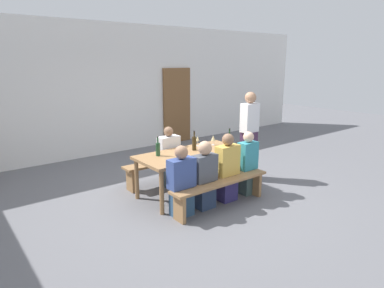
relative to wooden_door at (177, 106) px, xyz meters
name	(u,v)px	position (x,y,z in m)	size (l,w,h in m)	color
ground_plane	(192,193)	(-2.09, -3.37, -1.05)	(24.00, 24.00, 0.00)	slate
back_wall	(105,90)	(-2.09, 0.14, 0.55)	(14.00, 0.20, 3.20)	white
wooden_door	(177,106)	(0.00, 0.00, 0.00)	(0.90, 0.06, 2.10)	brown
tasting_table	(192,157)	(-2.09, -3.37, -0.38)	(1.93, 0.89, 0.75)	#9E7247
bench_near	(221,186)	(-2.09, -4.11, -0.70)	(1.83, 0.30, 0.45)	#9E7247
bench_far	(168,164)	(-2.09, -2.62, -0.70)	(1.83, 0.30, 0.45)	#9E7247
wine_bottle_0	(229,140)	(-1.29, -3.46, -0.17)	(0.07, 0.07, 0.34)	#143319
wine_bottle_1	(194,143)	(-1.96, -3.27, -0.17)	(0.08, 0.08, 0.35)	#332814
wine_bottle_2	(158,149)	(-2.66, -3.18, -0.18)	(0.07, 0.07, 0.33)	#234C2D
wine_glass_0	(213,138)	(-1.45, -3.20, -0.17)	(0.08, 0.08, 0.19)	silver
wine_glass_1	(198,139)	(-1.73, -3.07, -0.17)	(0.07, 0.07, 0.19)	silver
wine_glass_2	(208,150)	(-2.03, -3.73, -0.19)	(0.06, 0.06, 0.16)	silver
seated_guest_near_0	(182,183)	(-2.75, -3.96, -0.54)	(0.41, 0.24, 1.09)	#2F4E6F
seated_guest_near_1	(205,176)	(-2.30, -3.96, -0.53)	(0.39, 0.24, 1.09)	navy
seated_guest_near_2	(227,169)	(-1.81, -3.96, -0.51)	(0.40, 0.24, 1.15)	navy
seated_guest_near_3	(247,165)	(-1.33, -3.96, -0.52)	(0.34, 0.24, 1.12)	#3E5653
seated_guest_far_0	(169,158)	(-2.17, -2.77, -0.53)	(0.40, 0.24, 1.12)	#394952
standing_host	(249,137)	(-0.73, -3.43, -0.20)	(0.34, 0.24, 1.72)	#422744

